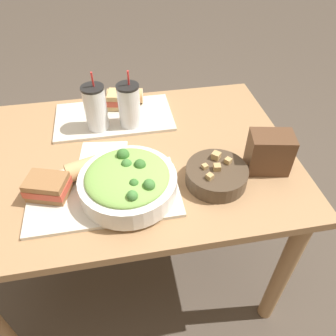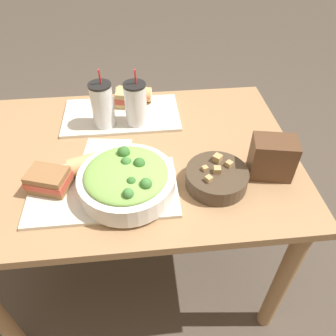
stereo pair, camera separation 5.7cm
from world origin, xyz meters
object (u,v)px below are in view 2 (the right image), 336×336
at_px(soup_bowl, 217,177).
at_px(baguette_near, 92,162).
at_px(salad_bowl, 127,179).
at_px(sandwich_far, 132,98).
at_px(chip_bag, 272,158).
at_px(drink_cup_red, 136,105).
at_px(napkin_folded, 108,149).
at_px(sandwich_near, 49,180).
at_px(baguette_far, 135,94).
at_px(drink_cup_dark, 103,106).

xyz_separation_m(soup_bowl, baguette_near, (-0.39, 0.10, 0.01)).
relative_size(salad_bowl, sandwich_far, 2.12).
bearing_deg(chip_bag, drink_cup_red, 154.62).
xyz_separation_m(baguette_near, napkin_folded, (0.04, 0.11, -0.04)).
relative_size(soup_bowl, drink_cup_red, 0.88).
relative_size(soup_bowl, sandwich_far, 1.41).
bearing_deg(drink_cup_red, salad_bowl, -96.40).
height_order(salad_bowl, sandwich_near, salad_bowl).
bearing_deg(drink_cup_red, napkin_folded, -128.24).
bearing_deg(chip_bag, baguette_near, -174.79).
relative_size(baguette_far, drink_cup_dark, 0.67).
relative_size(salad_bowl, chip_bag, 1.95).
distance_m(salad_bowl, drink_cup_red, 0.36).
bearing_deg(baguette_near, sandwich_far, -37.25).
bearing_deg(baguette_near, drink_cup_red, -48.66).
relative_size(drink_cup_dark, napkin_folded, 1.30).
xyz_separation_m(sandwich_near, sandwich_far, (0.26, 0.45, 0.00)).
distance_m(sandwich_far, napkin_folded, 0.28).
distance_m(soup_bowl, napkin_folded, 0.40).
bearing_deg(chip_bag, baguette_far, 143.40).
bearing_deg(napkin_folded, sandwich_far, 70.56).
height_order(salad_bowl, chip_bag, chip_bag).
bearing_deg(sandwich_far, soup_bowl, -50.04).
distance_m(salad_bowl, sandwich_far, 0.48).
bearing_deg(drink_cup_dark, sandwich_near, -115.92).
xyz_separation_m(drink_cup_red, napkin_folded, (-0.11, -0.14, -0.09)).
bearing_deg(salad_bowl, soup_bowl, 1.51).
bearing_deg(chip_bag, sandwich_far, 146.14).
height_order(soup_bowl, chip_bag, chip_bag).
bearing_deg(drink_cup_red, baguette_near, -121.34).
distance_m(baguette_near, napkin_folded, 0.13).
bearing_deg(drink_cup_red, sandwich_near, -130.86).
relative_size(salad_bowl, drink_cup_dark, 1.29).
height_order(baguette_near, napkin_folded, baguette_near).
distance_m(salad_bowl, chip_bag, 0.46).
relative_size(baguette_far, napkin_folded, 0.87).
height_order(sandwich_near, baguette_far, sandwich_near).
distance_m(baguette_far, chip_bag, 0.63).
distance_m(salad_bowl, napkin_folded, 0.23).
bearing_deg(drink_cup_dark, baguette_far, 53.05).
height_order(baguette_near, drink_cup_red, drink_cup_red).
bearing_deg(baguette_far, salad_bowl, -175.30).
relative_size(soup_bowl, baguette_near, 1.24).
distance_m(soup_bowl, sandwich_far, 0.54).
relative_size(salad_bowl, sandwich_near, 2.05).
height_order(drink_cup_dark, napkin_folded, drink_cup_dark).
bearing_deg(sandwich_near, drink_cup_dark, 82.25).
height_order(sandwich_near, sandwich_far, same).
distance_m(soup_bowl, sandwich_near, 0.51).
bearing_deg(baguette_near, salad_bowl, -149.65).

